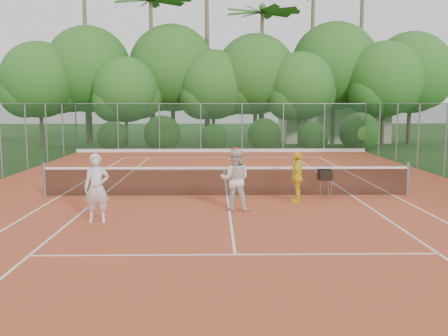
% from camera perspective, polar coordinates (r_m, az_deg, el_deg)
% --- Properties ---
extents(ground, '(120.00, 120.00, 0.00)m').
position_cam_1_polar(ground, '(16.36, 0.38, -3.28)').
color(ground, '#214B1B').
rests_on(ground, ground).
extents(clay_court, '(18.00, 36.00, 0.02)m').
position_cam_1_polar(clay_court, '(16.36, 0.38, -3.25)').
color(clay_court, '#B44A29').
rests_on(clay_court, ground).
extents(club_building, '(8.00, 5.00, 3.00)m').
position_cam_1_polar(club_building, '(41.18, 12.21, 5.09)').
color(club_building, beige).
rests_on(club_building, ground).
extents(tennis_net, '(11.97, 0.10, 1.10)m').
position_cam_1_polar(tennis_net, '(16.27, 0.38, -1.44)').
color(tennis_net, gray).
rests_on(tennis_net, clay_court).
extents(player_white, '(0.67, 0.47, 1.76)m').
position_cam_1_polar(player_white, '(13.06, -14.35, -2.23)').
color(player_white, silver).
rests_on(player_white, clay_court).
extents(player_center_grp, '(0.93, 0.76, 1.79)m').
position_cam_1_polar(player_center_grp, '(14.06, 1.27, -1.30)').
color(player_center_grp, silver).
rests_on(player_center_grp, clay_court).
extents(player_yellow, '(0.59, 0.97, 1.55)m').
position_cam_1_polar(player_yellow, '(15.38, 8.34, -1.04)').
color(player_yellow, yellow).
rests_on(player_yellow, clay_court).
extents(ball_hopper, '(0.39, 0.39, 0.90)m').
position_cam_1_polar(ball_hopper, '(16.37, 11.46, -0.82)').
color(ball_hopper, gray).
rests_on(ball_hopper, clay_court).
extents(stray_ball_a, '(0.07, 0.07, 0.07)m').
position_cam_1_polar(stray_ball_a, '(27.55, -6.46, 1.14)').
color(stray_ball_a, '#C5E134').
rests_on(stray_ball_a, clay_court).
extents(stray_ball_b, '(0.07, 0.07, 0.07)m').
position_cam_1_polar(stray_ball_b, '(26.42, -3.29, 0.91)').
color(stray_ball_b, '#D4EC36').
rests_on(stray_ball_b, clay_court).
extents(stray_ball_c, '(0.07, 0.07, 0.07)m').
position_cam_1_polar(stray_ball_c, '(26.76, 0.62, 1.00)').
color(stray_ball_c, '#E1EE37').
rests_on(stray_ball_c, clay_court).
extents(court_markings, '(11.03, 23.83, 0.01)m').
position_cam_1_polar(court_markings, '(16.35, 0.38, -3.20)').
color(court_markings, white).
rests_on(court_markings, clay_court).
extents(fence_back, '(18.07, 0.07, 3.00)m').
position_cam_1_polar(fence_back, '(31.11, -0.30, 4.61)').
color(fence_back, '#19381E').
rests_on(fence_back, clay_court).
extents(tropical_treeline, '(32.10, 8.49, 15.03)m').
position_cam_1_polar(tropical_treeline, '(36.40, 1.88, 10.67)').
color(tropical_treeline, brown).
rests_on(tropical_treeline, ground).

